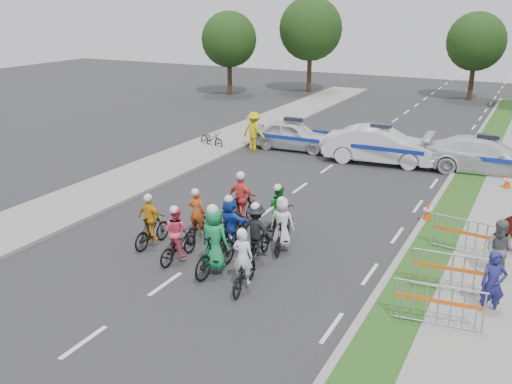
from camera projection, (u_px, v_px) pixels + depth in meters
The scene contains 30 objects.
ground at pixel (165, 284), 14.88m from camera, with size 90.00×90.00×0.00m, color #28282B.
curb_right at pixel (406, 248), 16.87m from camera, with size 0.20×60.00×0.12m, color gray.
grass_strip at pixel (430, 253), 16.57m from camera, with size 1.20×60.00×0.11m, color #1E4D18.
sidewalk_right at pixel (496, 265), 15.79m from camera, with size 2.40×60.00×0.13m, color gray.
sidewalk_left at pixel (103, 191), 21.89m from camera, with size 3.00×60.00×0.13m, color gray.
rider_0 at pixel (244, 268), 14.49m from camera, with size 0.84×1.74×1.70m.
rider_1 at pixel (215, 247), 15.25m from camera, with size 0.87×1.94×2.01m.
rider_2 at pixel (177, 240), 16.05m from camera, with size 0.72×1.67×1.68m.
rider_3 at pixel (151, 226), 16.98m from camera, with size 0.86×1.62×1.69m.
rider_4 at pixel (257, 238), 16.05m from camera, with size 1.02×1.77×1.77m.
rider_5 at pixel (230, 227), 16.68m from camera, with size 1.44×1.71×1.75m.
rider_6 at pixel (198, 222), 17.58m from camera, with size 0.80×1.69×1.66m.
rider_7 at pixel (282, 230), 16.66m from camera, with size 0.79×1.69×1.72m.
rider_8 at pixel (279, 215), 17.87m from camera, with size 0.73×1.68×1.69m.
rider_9 at pixel (242, 206), 18.37m from camera, with size 1.00×1.86×1.92m.
police_car_0 at pixel (293, 135), 28.12m from camera, with size 1.66×4.13×1.41m, color silver.
police_car_1 at pixel (380, 145), 25.71m from camera, with size 1.73×4.95×1.63m, color silver.
police_car_2 at pixel (486, 156), 24.23m from camera, with size 2.11×5.20×1.51m, color silver.
spectator_0 at pixel (493, 284), 13.17m from camera, with size 0.59×0.39×1.62m, color navy.
spectator_1 at pixel (500, 251), 14.83m from camera, with size 0.82×0.64×1.69m, color slate.
marshal_hiviz at pixel (254, 131), 27.82m from camera, with size 1.23×0.71×1.90m, color #DFBF0B.
barrier_0 at pixel (438, 308), 12.66m from camera, with size 2.00×0.50×1.12m, color #A5A8AD, non-canonical shape.
barrier_1 at pixel (452, 275), 14.18m from camera, with size 2.00×0.50×1.12m, color #A5A8AD, non-canonical shape.
barrier_2 at pixel (466, 238), 16.33m from camera, with size 2.00×0.50×1.12m, color #A5A8AD, non-canonical shape.
cone_0 at pixel (428, 213), 18.89m from camera, with size 0.40×0.40×0.70m.
cone_1 at pixel (507, 183), 22.02m from camera, with size 0.40×0.40×0.70m.
parked_bike at pixel (212, 139), 28.58m from camera, with size 0.56×1.60×0.84m, color black.
tree_0 at pixel (229, 39), 43.20m from camera, with size 4.20×4.20×6.30m.
tree_3 at pixel (311, 29), 44.18m from camera, with size 4.90×4.90×7.35m.
tree_4 at pixel (476, 42), 40.90m from camera, with size 4.20×4.20×6.30m.
Camera 1 is at (8.20, -10.77, 7.05)m, focal length 40.00 mm.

